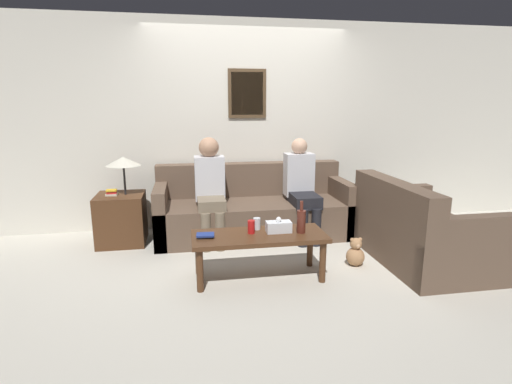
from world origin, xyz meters
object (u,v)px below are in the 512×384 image
object	(u,v)px
person_right	(302,185)
teddy_bear	(355,253)
person_left	(210,186)
couch_side	(419,234)
drinking_glass	(257,224)
couch_main	(253,211)
wine_bottle	(301,221)
coffee_table	(259,240)

from	to	relation	value
person_right	teddy_bear	xyz separation A→B (m)	(0.28, -0.97, -0.50)
person_left	couch_side	bearing A→B (deg)	-25.76
person_right	couch_side	bearing A→B (deg)	-46.15
couch_side	drinking_glass	xyz separation A→B (m)	(-1.66, 0.04, 0.18)
person_right	teddy_bear	bearing A→B (deg)	-73.74
teddy_bear	person_left	bearing A→B (deg)	144.72
couch_side	teddy_bear	bearing A→B (deg)	88.88
couch_main	person_right	bearing A→B (deg)	-16.92
wine_bottle	teddy_bear	bearing A→B (deg)	12.59
couch_side	person_left	world-z (taller)	person_left
wine_bottle	person_left	world-z (taller)	person_left
drinking_glass	couch_main	bearing A→B (deg)	82.33
couch_main	couch_side	distance (m)	1.90
couch_main	teddy_bear	size ratio (longest dim) A/B	8.05
couch_side	coffee_table	distance (m)	1.67
couch_main	drinking_glass	world-z (taller)	couch_main
drinking_glass	person_left	xyz separation A→B (m)	(-0.37, 0.94, 0.18)
coffee_table	person_right	distance (m)	1.33
couch_main	person_right	xyz separation A→B (m)	(0.56, -0.17, 0.33)
coffee_table	person_right	world-z (taller)	person_right
coffee_table	drinking_glass	xyz separation A→B (m)	(0.01, 0.15, 0.11)
coffee_table	teddy_bear	xyz separation A→B (m)	(1.00, 0.12, -0.24)
wine_bottle	couch_side	bearing A→B (deg)	5.52
wine_bottle	person_right	size ratio (longest dim) A/B	0.25
teddy_bear	person_right	bearing A→B (deg)	106.26
couch_main	couch_side	bearing A→B (deg)	-37.51
couch_main	person_left	size ratio (longest dim) A/B	1.92
couch_side	teddy_bear	size ratio (longest dim) A/B	4.91
teddy_bear	couch_main	bearing A→B (deg)	126.40
teddy_bear	wine_bottle	bearing A→B (deg)	-167.41
couch_main	coffee_table	world-z (taller)	couch_main
couch_side	teddy_bear	distance (m)	0.69
person_left	teddy_bear	distance (m)	1.76
coffee_table	teddy_bear	distance (m)	1.03
coffee_table	person_left	xyz separation A→B (m)	(-0.37, 1.08, 0.30)
wine_bottle	teddy_bear	world-z (taller)	wine_bottle
person_left	wine_bottle	bearing A→B (deg)	-55.54
couch_main	teddy_bear	world-z (taller)	couch_main
couch_main	coffee_table	xyz separation A→B (m)	(-0.16, -1.26, 0.07)
wine_bottle	person_left	bearing A→B (deg)	124.46
person_left	person_right	xyz separation A→B (m)	(1.08, 0.01, -0.03)
wine_bottle	person_right	xyz separation A→B (m)	(0.33, 1.11, 0.09)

